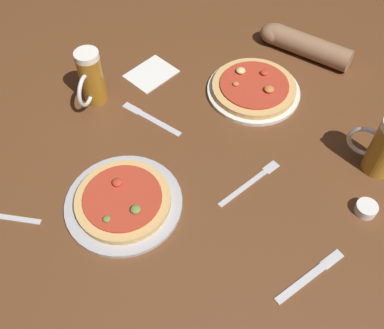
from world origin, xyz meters
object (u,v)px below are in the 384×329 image
(pizza_plate_far, at_px, (254,88))
(fork_spare, at_px, (1,216))
(diner_arm, at_px, (301,44))
(ramekin_sauce, at_px, (366,210))
(knife_spare, at_px, (310,276))
(pizza_plate_near, at_px, (123,201))
(knife_right, at_px, (151,118))
(beer_mug_amber, at_px, (91,78))
(fork_left, at_px, (251,182))
(napkin_folded, at_px, (151,73))

(pizza_plate_far, height_order, fork_spare, pizza_plate_far)
(pizza_plate_far, distance_m, diner_arm, 0.26)
(ramekin_sauce, height_order, fork_spare, ramekin_sauce)
(knife_spare, bearing_deg, pizza_plate_near, 173.60)
(pizza_plate_far, distance_m, knife_right, 0.34)
(pizza_plate_near, xyz_separation_m, fork_spare, (-0.28, -0.12, -0.01))
(fork_spare, xyz_separation_m, diner_arm, (0.62, 0.86, 0.03))
(diner_arm, bearing_deg, knife_spare, -79.62)
(beer_mug_amber, bearing_deg, pizza_plate_far, 20.79)
(diner_arm, bearing_deg, pizza_plate_far, -114.59)
(knife_right, bearing_deg, fork_left, -22.62)
(ramekin_sauce, relative_size, diner_arm, 0.17)
(pizza_plate_far, bearing_deg, fork_left, -79.01)
(beer_mug_amber, distance_m, diner_arm, 0.70)
(ramekin_sauce, height_order, fork_left, ramekin_sauce)
(pizza_plate_far, bearing_deg, beer_mug_amber, -159.21)
(fork_left, height_order, knife_spare, same)
(pizza_plate_near, xyz_separation_m, fork_left, (0.30, 0.16, -0.01))
(napkin_folded, distance_m, knife_right, 0.20)
(pizza_plate_near, bearing_deg, beer_mug_amber, 124.85)
(pizza_plate_near, xyz_separation_m, knife_spare, (0.48, -0.05, -0.01))
(napkin_folded, distance_m, fork_spare, 0.64)
(pizza_plate_far, relative_size, fork_left, 1.53)
(pizza_plate_near, xyz_separation_m, diner_arm, (0.34, 0.74, 0.02))
(beer_mug_amber, relative_size, diner_arm, 0.55)
(pizza_plate_far, height_order, knife_right, pizza_plate_far)
(beer_mug_amber, height_order, knife_spare, beer_mug_amber)
(napkin_folded, distance_m, diner_arm, 0.51)
(knife_right, height_order, fork_spare, same)
(fork_spare, bearing_deg, pizza_plate_far, 50.70)
(fork_left, bearing_deg, ramekin_sauce, -1.11)
(pizza_plate_near, distance_m, beer_mug_amber, 0.41)
(pizza_plate_far, bearing_deg, fork_spare, -129.30)
(pizza_plate_far, bearing_deg, knife_spare, -65.50)
(beer_mug_amber, distance_m, napkin_folded, 0.22)
(napkin_folded, distance_m, fork_left, 0.52)
(fork_left, bearing_deg, knife_spare, -49.01)
(pizza_plate_far, xyz_separation_m, napkin_folded, (-0.34, -0.01, -0.01))
(pizza_plate_far, distance_m, knife_spare, 0.61)
(diner_arm, bearing_deg, knife_right, -130.62)
(knife_right, xyz_separation_m, knife_spare, (0.52, -0.36, -0.00))
(ramekin_sauce, bearing_deg, beer_mug_amber, 168.15)
(ramekin_sauce, height_order, napkin_folded, ramekin_sauce)
(fork_spare, bearing_deg, fork_left, 26.28)
(beer_mug_amber, relative_size, fork_spare, 0.88)
(napkin_folded, xyz_separation_m, fork_spare, (-0.18, -0.61, -0.00))
(knife_spare, bearing_deg, napkin_folded, 137.43)
(pizza_plate_far, xyz_separation_m, knife_spare, (0.25, -0.56, -0.01))
(pizza_plate_near, bearing_deg, knife_right, 97.06)
(pizza_plate_far, bearing_deg, napkin_folded, -177.51)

